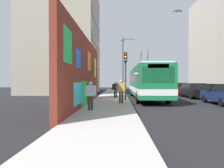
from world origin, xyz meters
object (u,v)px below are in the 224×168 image
object	(u,v)px
pedestrian_midblock	(115,88)
pedestrian_at_curb	(121,89)
city_bus	(146,81)
parked_car_navy	(222,94)
parked_car_black	(193,90)
parked_car_red	(178,88)
traffic_light	(126,68)
street_lamp	(124,62)
pedestrian_near_wall	(90,93)
parked_car_dark_gray	(168,87)

from	to	relation	value
pedestrian_midblock	pedestrian_at_curb	bearing A→B (deg)	-174.29
city_bus	parked_car_navy	world-z (taller)	city_bus
parked_car_black	parked_car_red	xyz separation A→B (m)	(5.41, -0.00, 0.00)
city_bus	pedestrian_midblock	world-z (taller)	city_bus
pedestrian_at_curb	pedestrian_midblock	bearing A→B (deg)	5.71
parked_car_black	pedestrian_at_curb	size ratio (longest dim) A/B	2.67
traffic_light	street_lamp	distance (m)	7.37
city_bus	pedestrian_midblock	distance (m)	3.16
parked_car_navy	parked_car_black	xyz separation A→B (m)	(6.03, 0.00, 0.00)
pedestrian_near_wall	pedestrian_midblock	size ratio (longest dim) A/B	1.01
traffic_light	pedestrian_at_curb	bearing A→B (deg)	171.30
pedestrian_at_curb	street_lamp	distance (m)	10.36
parked_car_red	parked_car_dark_gray	distance (m)	5.49
city_bus	parked_car_dark_gray	bearing A→B (deg)	-22.54
pedestrian_at_curb	traffic_light	size ratio (longest dim) A/B	0.42
pedestrian_at_curb	parked_car_navy	bearing A→B (deg)	-83.15
parked_car_navy	parked_car_dark_gray	size ratio (longest dim) A/B	1.04
parked_car_navy	parked_car_red	bearing A→B (deg)	-0.00
pedestrian_midblock	traffic_light	bearing A→B (deg)	-160.05
parked_car_dark_gray	street_lamp	xyz separation A→B (m)	(-7.94, 7.25, 3.28)
parked_car_dark_gray	pedestrian_near_wall	bearing A→B (deg)	155.99
pedestrian_midblock	traffic_light	distance (m)	3.28
city_bus	pedestrian_near_wall	world-z (taller)	city_bus
parked_car_navy	parked_car_black	world-z (taller)	same
street_lamp	parked_car_navy	bearing A→B (deg)	-141.13
pedestrian_at_curb	pedestrian_midblock	xyz separation A→B (m)	(5.19, 0.52, -0.10)
parked_car_navy	traffic_light	size ratio (longest dim) A/B	1.03
city_bus	parked_car_red	bearing A→B (deg)	-36.47
city_bus	street_lamp	distance (m)	5.54
pedestrian_at_curb	traffic_light	xyz separation A→B (m)	(2.65, -0.40, 1.76)
city_bus	traffic_light	distance (m)	3.63
city_bus	pedestrian_midblock	bearing A→B (deg)	92.67
traffic_light	pedestrian_midblock	bearing A→B (deg)	19.95
parked_car_navy	city_bus	bearing A→B (deg)	49.75
pedestrian_near_wall	traffic_light	bearing A→B (deg)	-19.39
parked_car_navy	pedestrian_midblock	size ratio (longest dim) A/B	2.66
pedestrian_at_curb	pedestrian_midblock	world-z (taller)	pedestrian_at_curb
parked_car_red	pedestrian_midblock	bearing A→B (deg)	130.95
pedestrian_midblock	pedestrian_near_wall	bearing A→B (deg)	171.88
parked_car_red	pedestrian_near_wall	distance (m)	18.50
pedestrian_midblock	parked_car_black	bearing A→B (deg)	-77.92
city_bus	parked_car_black	world-z (taller)	city_bus
pedestrian_near_wall	street_lamp	distance (m)	13.94
parked_car_black	parked_car_dark_gray	size ratio (longest dim) A/B	1.14
parked_car_navy	traffic_light	xyz separation A→B (m)	(1.72, 7.35, 2.10)
city_bus	parked_car_navy	size ratio (longest dim) A/B	2.90
city_bus	street_lamp	bearing A→B (deg)	24.04
pedestrian_midblock	city_bus	bearing A→B (deg)	-87.33
pedestrian_at_curb	pedestrian_near_wall	bearing A→B (deg)	153.32
parked_car_black	pedestrian_midblock	size ratio (longest dim) A/B	2.92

